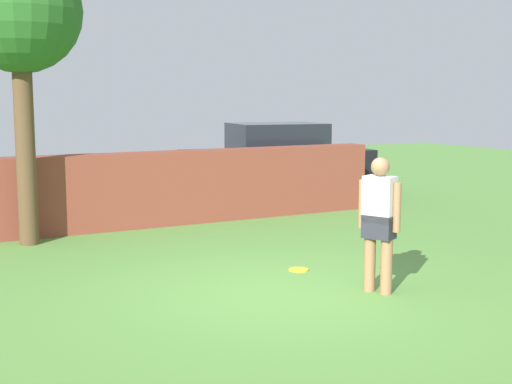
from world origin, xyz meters
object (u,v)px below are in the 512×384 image
(frisbee_yellow, at_px, (299,270))
(tree, at_px, (19,16))
(person, at_px, (379,218))
(car, at_px, (277,161))

(frisbee_yellow, bearing_deg, tree, 129.77)
(person, height_order, frisbee_yellow, person)
(tree, relative_size, person, 2.81)
(tree, distance_m, frisbee_yellow, 5.71)
(frisbee_yellow, bearing_deg, car, 62.73)
(tree, bearing_deg, car, 22.27)
(tree, xyz_separation_m, car, (5.90, 2.42, -2.67))
(car, xyz_separation_m, frisbee_yellow, (-3.02, -5.87, -0.85))
(tree, bearing_deg, person, -56.80)
(tree, relative_size, frisbee_yellow, 16.88)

